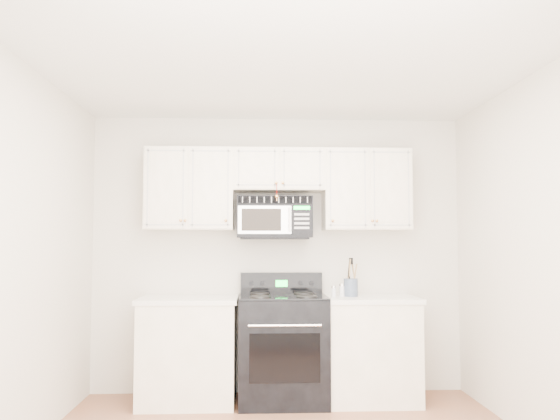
{
  "coord_description": "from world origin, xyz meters",
  "views": [
    {
      "loc": [
        -0.21,
        -3.47,
        1.39
      ],
      "look_at": [
        0.0,
        1.3,
        1.69
      ],
      "focal_mm": 35.0,
      "sensor_mm": 36.0,
      "label": 1
    }
  ],
  "objects": [
    {
      "name": "room",
      "position": [
        0.0,
        0.0,
        1.3
      ],
      "size": [
        3.51,
        3.51,
        2.61
      ],
      "color": "brown",
      "rests_on": "ground"
    },
    {
      "name": "shaker_pepper",
      "position": [
        0.56,
        1.43,
        0.98
      ],
      "size": [
        0.05,
        0.05,
        0.11
      ],
      "color": "silver",
      "rests_on": "base_cabinet_right"
    },
    {
      "name": "base_cabinet_left",
      "position": [
        -0.8,
        1.44,
        0.43
      ],
      "size": [
        0.86,
        0.65,
        0.92
      ],
      "color": "white",
      "rests_on": "ground"
    },
    {
      "name": "microwave",
      "position": [
        -0.04,
        1.57,
        1.64
      ],
      "size": [
        0.68,
        0.39,
        0.38
      ],
      "color": "black",
      "rests_on": "ground"
    },
    {
      "name": "utensil_crock",
      "position": [
        0.65,
        1.44,
        1.01
      ],
      "size": [
        0.13,
        0.13,
        0.34
      ],
      "color": "#47536E",
      "rests_on": "base_cabinet_right"
    },
    {
      "name": "upper_cabinets",
      "position": [
        -0.0,
        1.58,
        1.93
      ],
      "size": [
        2.44,
        0.37,
        0.75
      ],
      "color": "white",
      "rests_on": "ground"
    },
    {
      "name": "range",
      "position": [
        0.03,
        1.43,
        0.48
      ],
      "size": [
        0.77,
        0.7,
        1.12
      ],
      "color": "black",
      "rests_on": "ground"
    },
    {
      "name": "base_cabinet_right",
      "position": [
        0.8,
        1.44,
        0.43
      ],
      "size": [
        0.86,
        0.65,
        0.92
      ],
      "color": "white",
      "rests_on": "ground"
    },
    {
      "name": "shaker_salt",
      "position": [
        0.49,
        1.42,
        0.97
      ],
      "size": [
        0.04,
        0.04,
        0.1
      ],
      "color": "silver",
      "rests_on": "base_cabinet_right"
    }
  ]
}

